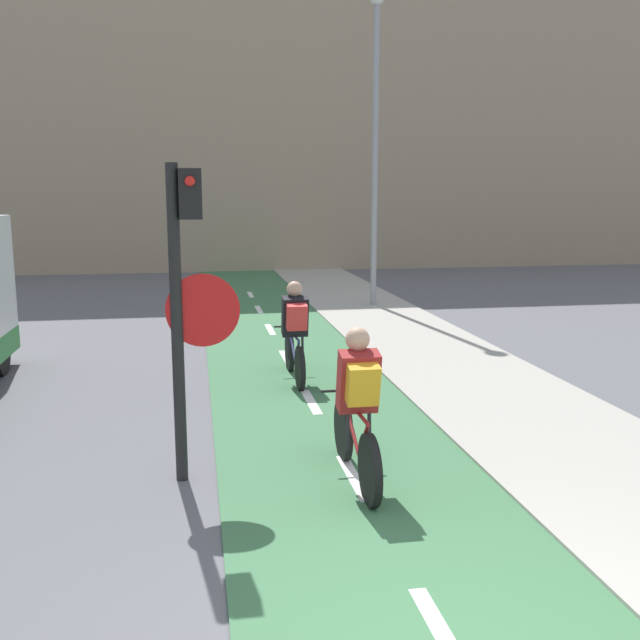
{
  "coord_description": "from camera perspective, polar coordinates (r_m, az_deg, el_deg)",
  "views": [
    {
      "loc": [
        -1.4,
        -3.17,
        2.64
      ],
      "look_at": [
        0.0,
        4.83,
        1.2
      ],
      "focal_mm": 40.0,
      "sensor_mm": 36.0,
      "label": 1
    }
  ],
  "objects": [
    {
      "name": "building_row_background",
      "position": [
        27.27,
        -7.21,
        16.15
      ],
      "size": [
        60.0,
        5.2,
        11.13
      ],
      "color": "gray",
      "rests_on": "ground_plane"
    },
    {
      "name": "traffic_light_pole",
      "position": [
        6.5,
        -10.7,
        2.56
      ],
      "size": [
        0.67,
        0.25,
        2.91
      ],
      "color": "black",
      "rests_on": "ground_plane"
    },
    {
      "name": "cyclist_far",
      "position": [
        10.07,
        -2.02,
        -1.08
      ],
      "size": [
        0.46,
        1.7,
        1.44
      ],
      "color": "black",
      "rests_on": "ground_plane"
    },
    {
      "name": "street_lamp_sidewalk",
      "position": [
        16.87,
        4.46,
        15.76
      ],
      "size": [
        0.36,
        0.36,
        7.12
      ],
      "color": "gray",
      "rests_on": "ground_plane"
    },
    {
      "name": "cyclist_near",
      "position": [
        6.54,
        3.01,
        -7.17
      ],
      "size": [
        0.46,
        1.74,
        1.46
      ],
      "color": "black",
      "rests_on": "ground_plane"
    }
  ]
}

